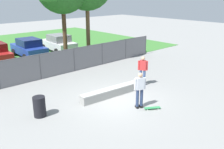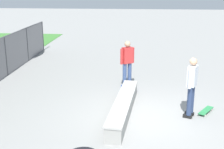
# 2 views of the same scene
# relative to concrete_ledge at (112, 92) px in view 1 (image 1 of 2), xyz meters

# --- Properties ---
(ground_plane) EXTENTS (80.00, 80.00, 0.00)m
(ground_plane) POSITION_rel_concrete_ledge_xyz_m (-0.21, -0.70, -0.24)
(ground_plane) COLOR gray
(grass_strip) EXTENTS (30.54, 20.00, 0.02)m
(grass_strip) POSITION_rel_concrete_ledge_xyz_m (-0.21, 15.54, -0.23)
(grass_strip) COLOR #3D7A33
(grass_strip) RESTS_ON ground
(concrete_ledge) EXTENTS (3.93, 0.82, 0.48)m
(concrete_ledge) POSITION_rel_concrete_ledge_xyz_m (0.00, 0.00, 0.00)
(concrete_ledge) COLOR #999993
(concrete_ledge) RESTS_ON ground
(skateboarder) EXTENTS (0.56, 0.39, 1.82)m
(skateboarder) POSITION_rel_concrete_ledge_xyz_m (-0.00, -1.99, 0.77)
(skateboarder) COLOR black
(skateboarder) RESTS_ON ground
(skateboard) EXTENTS (0.78, 0.59, 0.09)m
(skateboard) POSITION_rel_concrete_ledge_xyz_m (0.34, -2.54, -0.17)
(skateboard) COLOR #2D8C4C
(skateboard) RESTS_ON ground
(chainlink_fence) EXTENTS (18.61, 0.07, 1.71)m
(chainlink_fence) POSITION_rel_concrete_ledge_xyz_m (-0.21, 5.24, 0.69)
(chainlink_fence) COLOR #4C4C51
(chainlink_fence) RESTS_ON ground
(car_blue) EXTENTS (2.14, 4.27, 1.66)m
(car_blue) POSITION_rel_concrete_ledge_xyz_m (0.57, 11.48, 0.60)
(car_blue) COLOR #233D9E
(car_blue) RESTS_ON ground
(car_white) EXTENTS (2.14, 4.27, 1.66)m
(car_white) POSITION_rel_concrete_ledge_xyz_m (3.63, 11.60, 0.60)
(car_white) COLOR silver
(car_white) RESTS_ON ground
(bystander) EXTENTS (0.43, 0.51, 1.82)m
(bystander) POSITION_rel_concrete_ledge_xyz_m (2.53, -0.00, 0.77)
(bystander) COLOR #2647A5
(bystander) RESTS_ON ground
(trash_bin) EXTENTS (0.56, 0.56, 0.96)m
(trash_bin) POSITION_rel_concrete_ledge_xyz_m (-4.03, 0.52, 0.24)
(trash_bin) COLOR black
(trash_bin) RESTS_ON ground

